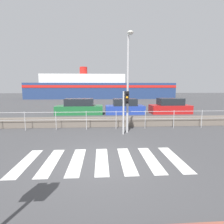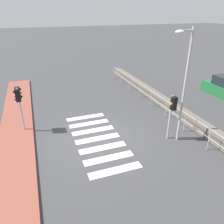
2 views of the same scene
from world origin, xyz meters
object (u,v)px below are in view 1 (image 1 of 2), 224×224
Objects in this scene: ferry_boat at (98,88)px; parked_car_blue at (125,107)px; streetlamp at (128,72)px; parked_car_red at (170,107)px; traffic_light_far at (126,103)px; parked_car_green at (79,108)px.

ferry_boat reaches higher than parked_car_blue.
parked_car_blue is (0.85, 7.64, -2.85)m from streetlamp.
streetlamp is at bearing -126.08° from parked_car_red.
traffic_light_far is 33.95m from ferry_boat.
parked_car_green is (-3.51, 7.90, -1.13)m from traffic_light_far.
parked_car_green reaches higher than parked_car_blue.
parked_car_red is at bearing 53.92° from streetlamp.
ferry_boat is 7.62× the size of parked_car_green.
streetlamp is (0.17, 0.26, 1.71)m from traffic_light_far.
parked_car_blue is at bearing 0.00° from parked_car_green.
traffic_light_far is at bearing -123.70° from streetlamp.
parked_car_blue is at bearing 180.00° from parked_car_red.
traffic_light_far is at bearing -66.01° from parked_car_green.
ferry_boat reaches higher than parked_car_green.
ferry_boat is 27.22m from parked_car_red.
traffic_light_far is 8.72m from parked_car_green.
parked_car_red reaches higher than parked_car_blue.
traffic_light_far reaches higher than parked_car_blue.
ferry_boat is at bearing 93.71° from traffic_light_far.
ferry_boat is (-2.20, 33.87, 0.66)m from traffic_light_far.
parked_car_green is 1.13× the size of parked_car_red.
streetlamp is at bearing -85.96° from ferry_boat.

